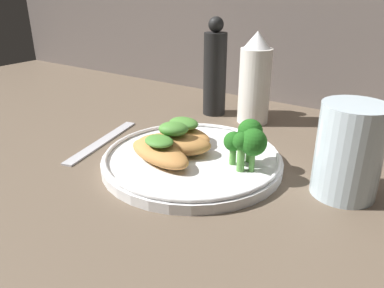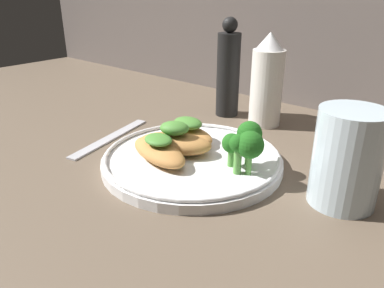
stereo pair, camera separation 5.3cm
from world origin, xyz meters
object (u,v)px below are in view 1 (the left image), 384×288
Objects in this scene: broccoli_bunch at (247,140)px; drinking_glass at (349,151)px; sauce_bottle at (255,80)px; pepper_grinder at (215,71)px; plate at (192,159)px.

broccoli_bunch is 0.54× the size of drinking_glass.
pepper_grinder is at bearing 180.00° from sauce_bottle.
sauce_bottle is (-8.87, 20.57, 2.65)cm from broccoli_bunch.
plate is at bearing -169.10° from broccoli_bunch.
plate is 21.16cm from drinking_glass.
pepper_grinder is 1.60× the size of drinking_glass.
sauce_bottle is at bearing 139.76° from drinking_glass.
pepper_grinder reaches higher than drinking_glass.
broccoli_bunch is at bearing 10.90° from plate.
sauce_bottle reaches higher than drinking_glass.
drinking_glass is (21.14, -17.89, -2.17)cm from sauce_bottle.
broccoli_bunch is 12.57cm from drinking_glass.
broccoli_bunch is 0.37× the size of sauce_bottle.
sauce_bottle is at bearing 92.57° from plate.
sauce_bottle is at bearing -0.00° from pepper_grinder.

